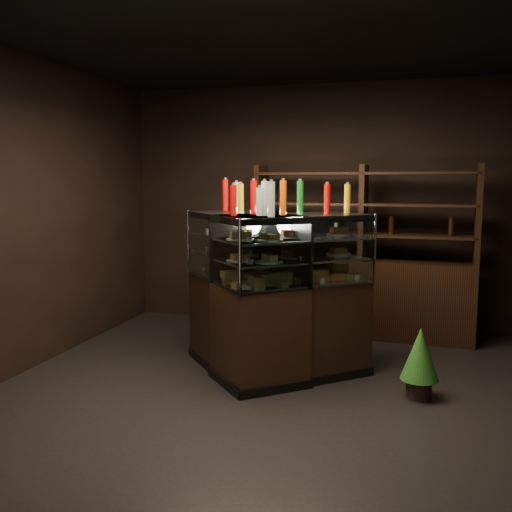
# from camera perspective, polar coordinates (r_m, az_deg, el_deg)

# --- Properties ---
(ground) EXTENTS (5.00, 5.00, 0.00)m
(ground) POSITION_cam_1_polar(r_m,az_deg,el_deg) (5.06, 2.57, -13.49)
(ground) COLOR black
(ground) RESTS_ON ground
(room_shell) EXTENTS (5.02, 5.02, 3.01)m
(room_shell) POSITION_cam_1_polar(r_m,az_deg,el_deg) (4.73, 2.71, 9.05)
(room_shell) COLOR black
(room_shell) RESTS_ON ground
(display_case) EXTENTS (1.92, 1.52, 1.52)m
(display_case) POSITION_cam_1_polar(r_m,az_deg,el_deg) (5.40, 1.19, -6.51)
(display_case) COLOR black
(display_case) RESTS_ON ground
(food_display) EXTENTS (1.48, 1.08, 0.47)m
(food_display) POSITION_cam_1_polar(r_m,az_deg,el_deg) (5.28, 1.18, -0.10)
(food_display) COLOR gold
(food_display) RESTS_ON display_case
(bottles_top) EXTENTS (1.30, 0.94, 0.30)m
(bottles_top) POSITION_cam_1_polar(r_m,az_deg,el_deg) (5.24, 1.23, 5.77)
(bottles_top) COLOR black
(bottles_top) RESTS_ON display_case
(potted_conifer) EXTENTS (0.32, 0.32, 0.68)m
(potted_conifer) POSITION_cam_1_polar(r_m,az_deg,el_deg) (5.02, 16.10, -9.27)
(potted_conifer) COLOR black
(potted_conifer) RESTS_ON ground
(back_shelving) EXTENTS (2.56, 0.58, 2.00)m
(back_shelving) POSITION_cam_1_polar(r_m,az_deg,el_deg) (6.80, 10.50, -2.90)
(back_shelving) COLOR black
(back_shelving) RESTS_ON ground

